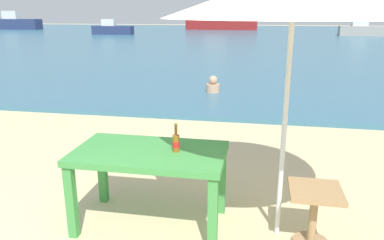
% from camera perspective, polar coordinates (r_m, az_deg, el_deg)
% --- Properties ---
extents(sea_water, '(120.00, 50.00, 0.08)m').
position_cam_1_polar(sea_water, '(31.76, 9.38, 12.50)').
color(sea_water, '#386B84').
rests_on(sea_water, ground_plane).
extents(picnic_table_green, '(1.40, 0.80, 0.76)m').
position_cam_1_polar(picnic_table_green, '(3.51, -6.47, -6.32)').
color(picnic_table_green, '#3D8C42').
rests_on(picnic_table_green, ground_plane).
extents(beer_bottle_amber, '(0.07, 0.07, 0.26)m').
position_cam_1_polar(beer_bottle_amber, '(3.39, -2.46, -3.34)').
color(beer_bottle_amber, brown).
rests_on(beer_bottle_amber, picnic_table_green).
extents(side_table_wood, '(0.44, 0.44, 0.54)m').
position_cam_1_polar(side_table_wood, '(3.47, 18.16, -12.76)').
color(side_table_wood, '#9E7A51').
rests_on(side_table_wood, ground_plane).
extents(swimmer_person, '(0.34, 0.34, 0.41)m').
position_cam_1_polar(swimmer_person, '(9.22, 3.24, 5.25)').
color(swimmer_person, tan).
rests_on(swimmer_person, sea_water).
extents(boat_ferry, '(5.55, 1.51, 2.02)m').
position_cam_1_polar(boat_ferry, '(48.05, -25.36, 13.32)').
color(boat_ferry, navy).
rests_on(boat_ferry, sea_water).
extents(boat_fishing_trawler, '(3.58, 0.98, 1.30)m').
position_cam_1_polar(boat_fishing_trawler, '(34.29, -12.12, 13.47)').
color(boat_fishing_trawler, navy).
rests_on(boat_fishing_trawler, sea_water).
extents(boat_barge, '(7.85, 2.14, 2.85)m').
position_cam_1_polar(boat_barge, '(43.16, 4.43, 15.01)').
color(boat_barge, maroon).
rests_on(boat_barge, sea_water).
extents(boat_tanker, '(3.85, 1.05, 1.40)m').
position_cam_1_polar(boat_tanker, '(34.59, 24.69, 12.47)').
color(boat_tanker, gray).
rests_on(boat_tanker, sea_water).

